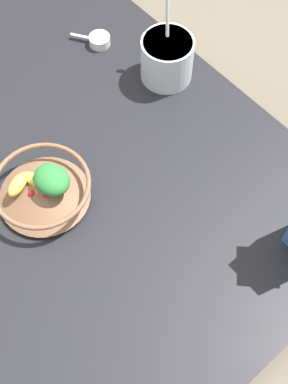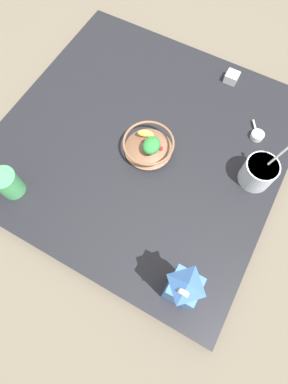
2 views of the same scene
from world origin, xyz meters
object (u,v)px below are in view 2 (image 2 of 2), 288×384
object	(u,v)px
fruit_bowl	(149,145)
milk_carton	(182,288)
spice_jar	(232,78)
yogurt_tub	(259,172)
drinking_cup	(8,183)

from	to	relation	value
fruit_bowl	milk_carton	size ratio (longest dim) A/B	0.73
milk_carton	spice_jar	distance (m)	0.93
milk_carton	spice_jar	size ratio (longest dim) A/B	5.06
milk_carton	yogurt_tub	bearing A→B (deg)	81.90
drinking_cup	spice_jar	xyz separation A→B (m)	(0.51, 0.87, -0.04)
yogurt_tub	spice_jar	world-z (taller)	yogurt_tub
fruit_bowl	drinking_cup	xyz separation A→B (m)	(-0.36, -0.39, 0.02)
yogurt_tub	drinking_cup	xyz separation A→B (m)	(-0.77, -0.47, -0.00)
drinking_cup	spice_jar	world-z (taller)	drinking_cup
fruit_bowl	drinking_cup	bearing A→B (deg)	-132.73
drinking_cup	spice_jar	size ratio (longest dim) A/B	2.09
milk_carton	drinking_cup	world-z (taller)	milk_carton
fruit_bowl	drinking_cup	distance (m)	0.53
fruit_bowl	spice_jar	distance (m)	0.51
fruit_bowl	yogurt_tub	size ratio (longest dim) A/B	0.88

